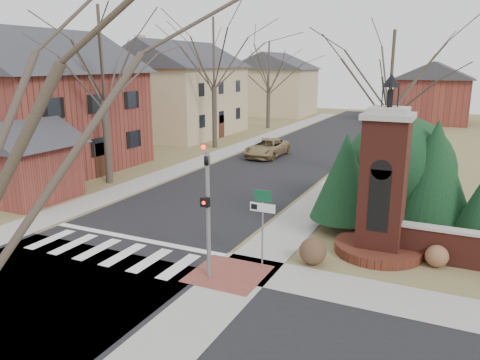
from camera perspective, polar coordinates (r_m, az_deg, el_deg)
The scene contains 27 objects.
ground at distance 17.65m, azimuth -17.23°, elevation -9.32°, with size 120.00×120.00×0.00m, color brown.
main_street at distance 36.23m, azimuth 6.73°, elevation 3.15°, with size 8.00×70.00×0.01m, color black.
cross_street at distance 15.81m, azimuth -24.70°, elevation -12.84°, with size 120.00×8.00×0.01m, color black.
crosswalk_zone at distance 18.19m, azimuth -15.53°, elevation -8.45°, with size 8.00×2.20×0.02m, color silver.
stop_bar at distance 19.25m, azimuth -12.62°, elevation -6.99°, with size 8.00×0.35×0.02m, color silver.
sidewalk_right_main at distance 34.96m, azimuth 14.83°, elevation 2.38°, with size 2.00×60.00×0.02m, color gray.
sidewalk_left at distance 38.16m, azimuth -0.69°, elevation 3.81°, with size 2.00×60.00×0.02m, color gray.
curb_apron at distance 15.83m, azimuth -1.44°, elevation -11.38°, with size 2.40×2.40×0.02m, color brown.
traffic_signal_pole at distance 14.77m, azimuth -3.99°, elevation -2.60°, with size 0.28×0.41×4.50m.
sign_post at distance 15.64m, azimuth 2.75°, elevation -4.08°, with size 0.90×0.07×2.75m.
brick_gate_monument at distance 17.53m, azimuth 16.97°, elevation -1.95°, with size 3.20×3.20×6.47m.
house_brick_left at distance 32.66m, azimuth -23.10°, elevation 9.19°, with size 9.80×11.80×9.42m.
house_stucco_left at distance 46.04m, azimuth -7.42°, elevation 11.20°, with size 9.80×12.80×9.28m.
garage_left at distance 26.00m, azimuth -24.91°, elevation 2.61°, with size 4.80×4.80×4.29m.
house_distant_left at distance 64.17m, azimuth 4.10°, elevation 11.76°, with size 10.80×8.80×8.53m.
house_distant_right at distance 59.92m, azimuth 22.49°, elevation 10.01°, with size 8.80×8.80×7.30m.
evergreen_near at distance 19.71m, azimuth 12.73°, elevation 0.47°, with size 2.80×2.80×4.10m.
evergreen_mid at distance 20.41m, azimuth 22.59°, elevation 1.05°, with size 3.40×3.40×4.70m.
evergreen_mass at distance 21.82m, azimuth 18.82°, elevation 1.64°, with size 4.80×4.80×4.80m, color black.
bare_tree_0 at distance 27.65m, azimuth -16.65°, elevation 15.34°, with size 8.05×8.05×11.15m.
bare_tree_1 at distance 38.39m, azimuth -3.24°, elevation 15.87°, with size 8.40×8.40×11.64m.
bare_tree_2 at distance 50.38m, azimuth 3.54°, elevation 14.29°, with size 7.35×7.35×10.19m.
bare_tree_3 at distance 28.01m, azimuth 18.07°, elevation 13.15°, with size 7.00×7.00×9.70m.
pickup_truck at distance 34.97m, azimuth 3.32°, elevation 3.92°, with size 2.19×4.76×1.32m, color #917A4F.
distant_car at distance 55.74m, azimuth 17.15°, elevation 7.28°, with size 1.71×4.91×1.62m, color #34353B.
dry_shrub_left at distance 16.59m, azimuth 8.86°, elevation -8.57°, with size 0.95×0.95×0.95m, color #4F3624.
dry_shrub_right at distance 17.57m, azimuth 22.87°, elevation -8.55°, with size 0.78×0.78×0.78m, color brown.
Camera 1 is at (11.26, -11.75, 6.82)m, focal length 35.00 mm.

